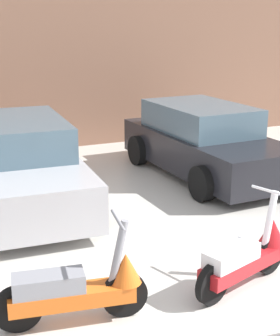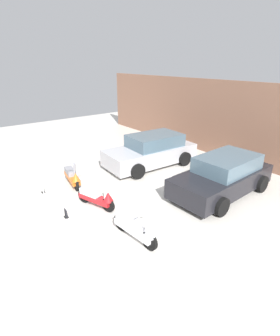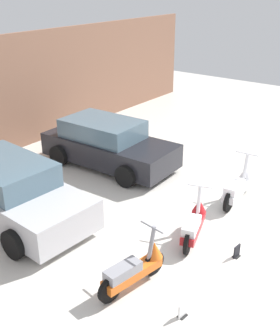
{
  "view_description": "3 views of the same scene",
  "coord_description": "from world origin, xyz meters",
  "px_view_note": "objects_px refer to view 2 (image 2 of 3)",
  "views": [
    {
      "loc": [
        -3.56,
        -3.16,
        2.91
      ],
      "look_at": [
        -0.81,
        2.99,
        0.94
      ],
      "focal_mm": 55.0,
      "sensor_mm": 36.0,
      "label": 1
    },
    {
      "loc": [
        6.2,
        -2.27,
        4.33
      ],
      "look_at": [
        -0.34,
        2.83,
        0.92
      ],
      "focal_mm": 28.0,
      "sensor_mm": 36.0,
      "label": 2
    },
    {
      "loc": [
        -7.02,
        -2.5,
        5.06
      ],
      "look_at": [
        0.08,
        2.85,
        1.0
      ],
      "focal_mm": 45.0,
      "sensor_mm": 36.0,
      "label": 3
    }
  ],
  "objects_px": {
    "scooter_front_center": "(136,227)",
    "scooter_front_right": "(97,197)",
    "car_rear_center": "(223,176)",
    "scooter_front_left": "(72,176)",
    "car_rear_left": "(151,151)",
    "placard_near_right_scooter": "(66,214)",
    "placard_near_left_scooter": "(43,189)"
  },
  "relations": [
    {
      "from": "scooter_front_right",
      "to": "car_rear_left",
      "type": "distance_m",
      "value": 4.12
    },
    {
      "from": "scooter_front_left",
      "to": "car_rear_center",
      "type": "height_order",
      "value": "car_rear_center"
    },
    {
      "from": "car_rear_left",
      "to": "car_rear_center",
      "type": "distance_m",
      "value": 3.56
    },
    {
      "from": "car_rear_center",
      "to": "placard_near_left_scooter",
      "type": "bearing_deg",
      "value": -39.83
    },
    {
      "from": "scooter_front_left",
      "to": "car_rear_center",
      "type": "relative_size",
      "value": 0.38
    },
    {
      "from": "scooter_front_right",
      "to": "scooter_front_left",
      "type": "bearing_deg",
      "value": 160.29
    },
    {
      "from": "scooter_front_right",
      "to": "placard_near_right_scooter",
      "type": "height_order",
      "value": "scooter_front_right"
    },
    {
      "from": "scooter_front_left",
      "to": "car_rear_center",
      "type": "xyz_separation_m",
      "value": [
        3.74,
        3.88,
        0.26
      ]
    },
    {
      "from": "scooter_front_right",
      "to": "placard_near_right_scooter",
      "type": "relative_size",
      "value": 5.58
    },
    {
      "from": "car_rear_center",
      "to": "placard_near_left_scooter",
      "type": "height_order",
      "value": "car_rear_center"
    },
    {
      "from": "scooter_front_left",
      "to": "car_rear_left",
      "type": "height_order",
      "value": "car_rear_left"
    },
    {
      "from": "scooter_front_left",
      "to": "scooter_front_right",
      "type": "relative_size",
      "value": 1.04
    },
    {
      "from": "car_rear_center",
      "to": "placard_near_right_scooter",
      "type": "distance_m",
      "value": 5.33
    },
    {
      "from": "scooter_front_center",
      "to": "placard_near_left_scooter",
      "type": "height_order",
      "value": "scooter_front_center"
    },
    {
      "from": "scooter_front_right",
      "to": "car_rear_center",
      "type": "relative_size",
      "value": 0.36
    },
    {
      "from": "scooter_front_right",
      "to": "car_rear_center",
      "type": "xyz_separation_m",
      "value": [
        1.8,
        3.94,
        0.27
      ]
    },
    {
      "from": "scooter_front_center",
      "to": "car_rear_left",
      "type": "height_order",
      "value": "car_rear_left"
    },
    {
      "from": "scooter_front_center",
      "to": "scooter_front_right",
      "type": "bearing_deg",
      "value": 174.23
    },
    {
      "from": "scooter_front_right",
      "to": "scooter_front_center",
      "type": "relative_size",
      "value": 0.91
    },
    {
      "from": "scooter_front_center",
      "to": "placard_near_left_scooter",
      "type": "relative_size",
      "value": 6.14
    },
    {
      "from": "car_rear_left",
      "to": "placard_near_left_scooter",
      "type": "bearing_deg",
      "value": -0.4
    },
    {
      "from": "car_rear_left",
      "to": "car_rear_center",
      "type": "bearing_deg",
      "value": 97.21
    },
    {
      "from": "scooter_front_right",
      "to": "car_rear_left",
      "type": "height_order",
      "value": "car_rear_left"
    },
    {
      "from": "scooter_front_center",
      "to": "car_rear_center",
      "type": "height_order",
      "value": "car_rear_center"
    },
    {
      "from": "scooter_front_left",
      "to": "placard_near_left_scooter",
      "type": "height_order",
      "value": "scooter_front_left"
    },
    {
      "from": "placard_near_right_scooter",
      "to": "scooter_front_center",
      "type": "bearing_deg",
      "value": 24.88
    },
    {
      "from": "scooter_front_right",
      "to": "placard_near_right_scooter",
      "type": "bearing_deg",
      "value": -111.92
    },
    {
      "from": "placard_near_left_scooter",
      "to": "placard_near_right_scooter",
      "type": "bearing_deg",
      "value": -0.2
    },
    {
      "from": "scooter_front_center",
      "to": "car_rear_center",
      "type": "bearing_deg",
      "value": 88.91
    },
    {
      "from": "car_rear_left",
      "to": "placard_near_right_scooter",
      "type": "distance_m",
      "value": 5.06
    },
    {
      "from": "car_rear_left",
      "to": "placard_near_right_scooter",
      "type": "relative_size",
      "value": 15.89
    },
    {
      "from": "car_rear_center",
      "to": "scooter_front_right",
      "type": "bearing_deg",
      "value": -26.32
    }
  ]
}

